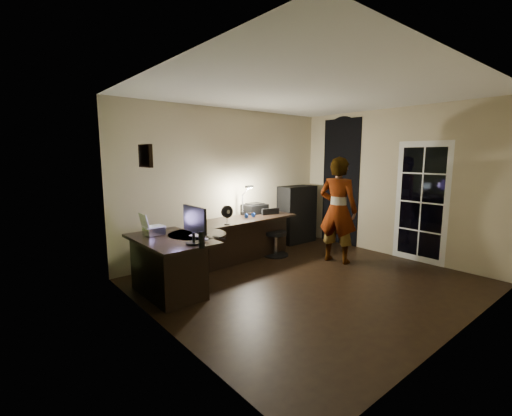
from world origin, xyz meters
TOP-DOWN VIEW (x-y plane):
  - floor at (0.00, 0.00)m, footprint 4.50×4.00m
  - ceiling at (0.00, 0.00)m, footprint 4.50×4.00m
  - wall_back at (0.00, 2.00)m, footprint 4.50×0.01m
  - wall_front at (0.00, -2.00)m, footprint 4.50×0.01m
  - wall_left at (-2.25, 0.00)m, footprint 0.01×4.00m
  - wall_right at (2.25, 0.00)m, footprint 0.01×4.00m
  - green_wall_overlay at (-2.24, 0.00)m, footprint 0.00×4.00m
  - arched_doorway at (2.24, 1.15)m, footprint 0.01×0.90m
  - french_door at (2.24, -0.55)m, footprint 0.02×0.92m
  - framed_picture at (-2.22, 0.45)m, footprint 0.04×0.30m
  - desk_left at (-1.74, 0.93)m, footprint 0.83×1.34m
  - desk_right at (-0.03, 1.52)m, footprint 2.03×0.79m
  - cabinet at (1.60, 1.78)m, footprint 0.82×0.42m
  - laptop_stand at (-1.83, 1.23)m, footprint 0.26×0.22m
  - laptop at (-1.83, 1.23)m, footprint 0.29×0.28m
  - monitor at (-1.65, 0.46)m, footprint 0.10×0.51m
  - mouse at (-1.47, 0.47)m, footprint 0.08×0.10m
  - phone at (-1.23, 0.57)m, footprint 0.11×0.14m
  - pen at (-1.25, 0.40)m, footprint 0.03×0.13m
  - speaker at (-1.69, 0.21)m, footprint 0.08×0.08m
  - notepad at (-1.39, 0.78)m, footprint 0.23×0.26m
  - desk_fan at (-0.59, 1.26)m, footprint 0.20×0.11m
  - headphones at (0.08, 1.50)m, footprint 0.21×0.09m
  - printer at (0.45, 1.80)m, footprint 0.44×0.34m
  - desk_lamp at (0.16, 1.81)m, footprint 0.23×0.30m
  - office_chair at (0.54, 1.31)m, footprint 0.57×0.57m
  - person at (1.12, 0.36)m, footprint 0.60×0.75m

SIDE VIEW (x-z plane):
  - floor at x=0.00m, z-range -0.01..0.00m
  - desk_right at x=-0.03m, z-range 0.00..0.75m
  - desk_left at x=-1.74m, z-range 0.00..0.76m
  - office_chair at x=0.54m, z-range 0.00..0.87m
  - cabinet at x=1.60m, z-range 0.00..1.21m
  - phone at x=-1.23m, z-range 0.77..0.78m
  - pen at x=-1.25m, z-range 0.77..0.78m
  - notepad at x=-1.39m, z-range 0.77..0.78m
  - mouse at x=-1.47m, z-range 0.77..0.81m
  - headphones at x=0.08m, z-range 0.75..0.85m
  - laptop_stand at x=-1.83m, z-range 0.77..0.88m
  - printer at x=0.45m, z-range 0.75..0.94m
  - speaker at x=-1.69m, z-range 0.77..0.97m
  - desk_fan at x=-0.59m, z-range 0.75..1.06m
  - person at x=1.12m, z-range 0.00..1.84m
  - monitor at x=-1.65m, z-range 0.77..1.11m
  - laptop at x=-1.83m, z-range 0.88..1.08m
  - desk_lamp at x=0.16m, z-range 0.75..1.34m
  - french_door at x=2.24m, z-range 0.00..2.10m
  - arched_doorway at x=2.24m, z-range 0.00..2.60m
  - wall_back at x=0.00m, z-range 0.00..2.70m
  - wall_front at x=0.00m, z-range 0.00..2.70m
  - wall_left at x=-2.25m, z-range 0.00..2.70m
  - wall_right at x=2.25m, z-range 0.00..2.70m
  - green_wall_overlay at x=-2.24m, z-range 0.00..2.70m
  - framed_picture at x=-2.22m, z-range 1.73..1.98m
  - ceiling at x=0.00m, z-range 2.70..2.71m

